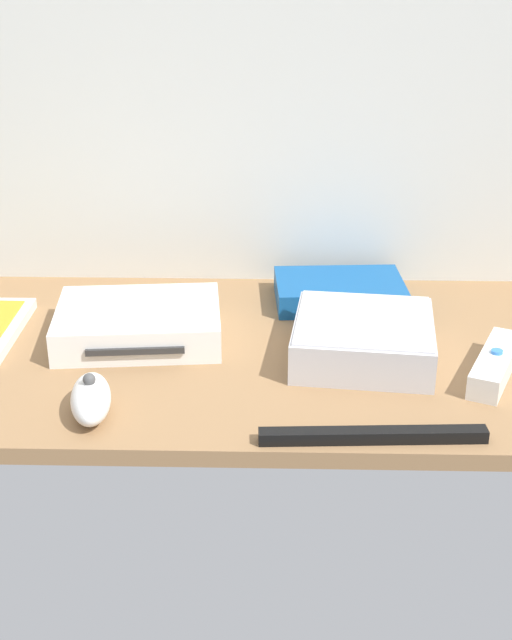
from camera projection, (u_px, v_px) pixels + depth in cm
name	position (u px, v px, depth cm)	size (l,w,h in cm)	color
ground_plane	(256.00, 355.00, 111.64)	(100.00, 48.00, 2.00)	#936D47
back_wall	(260.00, 63.00, 120.38)	(110.00, 1.20, 64.00)	silver
game_console	(139.00, 323.00, 113.00)	(22.42, 17.99, 4.40)	white
mini_computer	(363.00, 339.00, 107.78)	(18.77, 18.77, 5.30)	silver
network_router	(339.00, 291.00, 124.15)	(18.72, 13.19, 3.40)	#145193
remote_wand	(495.00, 364.00, 103.94)	(9.30, 14.99, 3.40)	white
remote_nunchuk	(91.00, 398.00, 95.37)	(5.98, 10.59, 5.10)	white
sensor_bar	(373.00, 435.00, 90.95)	(24.00, 1.80, 1.40)	black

